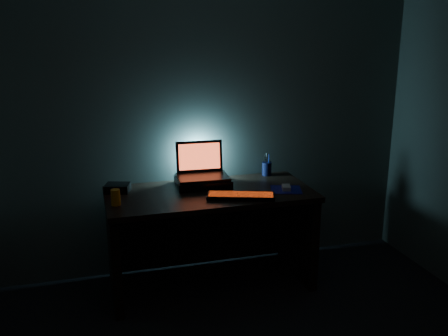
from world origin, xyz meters
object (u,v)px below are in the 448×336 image
pen_cup (267,169)px  router (118,188)px  keyboard (241,196)px  juice_glass (116,197)px  mouse (286,188)px  laptop (201,169)px

pen_cup → router: pen_cup is taller
keyboard → juice_glass: juice_glass is taller
juice_glass → keyboard: bearing=-5.9°
juice_glass → router: juice_glass is taller
keyboard → pen_cup: pen_cup is taller
juice_glass → mouse: bearing=-0.5°
router → laptop: bearing=19.2°
keyboard → router: router is taller
pen_cup → router: (-1.19, -0.10, -0.03)m
laptop → juice_glass: bearing=-152.4°
pen_cup → router: bearing=-175.1°
mouse → pen_cup: bearing=107.9°
keyboard → router: size_ratio=2.42×
laptop → keyboard: bearing=-61.7°
pen_cup → juice_glass: bearing=-162.4°
laptop → router: laptop is taller
keyboard → mouse: mouse is taller
keyboard → laptop: bearing=134.7°
router → mouse: bearing=3.3°
keyboard → juice_glass: size_ratio=4.54×
juice_glass → router: bearing=83.5°
mouse → router: router is taller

